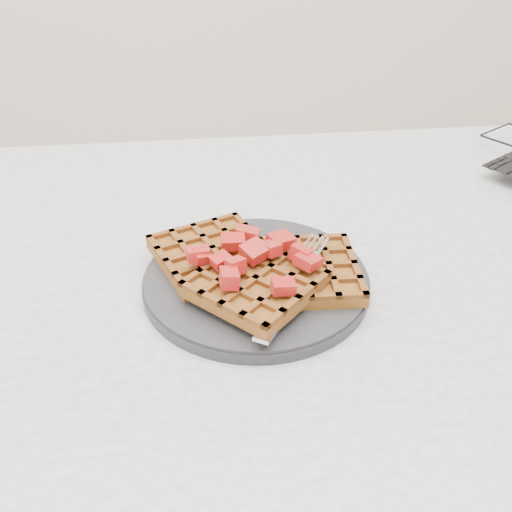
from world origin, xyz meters
name	(u,v)px	position (x,y,z in m)	size (l,w,h in m)	color
table	(327,336)	(0.00, 0.00, 0.64)	(1.20, 0.80, 0.75)	silver
plate	(256,280)	(-0.10, -0.03, 0.76)	(0.25, 0.25, 0.02)	#242427
waffles	(257,268)	(-0.10, -0.04, 0.78)	(0.23, 0.23, 0.03)	brown
strawberry_pile	(256,245)	(-0.10, -0.03, 0.80)	(0.15, 0.15, 0.02)	#920000
fork	(297,287)	(-0.06, -0.07, 0.77)	(0.02, 0.18, 0.02)	silver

